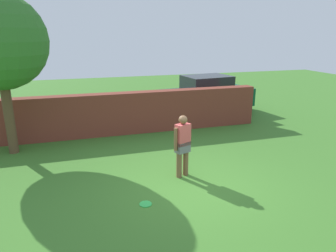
{
  "coord_description": "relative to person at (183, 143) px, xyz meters",
  "views": [
    {
      "loc": [
        -2.53,
        -6.4,
        3.57
      ],
      "look_at": [
        0.01,
        1.84,
        1.0
      ],
      "focal_mm": 33.61,
      "sensor_mm": 36.0,
      "label": 1
    }
  ],
  "objects": [
    {
      "name": "frisbee_green",
      "position": [
        -1.23,
        -1.1,
        -0.89
      ],
      "size": [
        0.27,
        0.27,
        0.02
      ],
      "primitive_type": "cylinder",
      "color": "green",
      "rests_on": "ground"
    },
    {
      "name": "person",
      "position": [
        0.0,
        0.0,
        0.0
      ],
      "size": [
        0.51,
        0.33,
        1.62
      ],
      "rotation": [
        0.0,
        0.0,
        0.36
      ],
      "color": "brown",
      "rests_on": "ground"
    },
    {
      "name": "car",
      "position": [
        3.25,
        5.9,
        -0.04
      ],
      "size": [
        4.4,
        2.37,
        1.72
      ],
      "rotation": [
        0.0,
        0.0,
        3.28
      ],
      "color": "#0C4C2D",
      "rests_on": "ground"
    },
    {
      "name": "brick_wall",
      "position": [
        -1.52,
        4.03,
        -0.14
      ],
      "size": [
        11.7,
        0.5,
        1.51
      ],
      "primitive_type": "cube",
      "color": "brown",
      "rests_on": "ground"
    },
    {
      "name": "ground_plane",
      "position": [
        -0.02,
        -0.61,
        -0.9
      ],
      "size": [
        40.0,
        40.0,
        0.0
      ],
      "primitive_type": "plane",
      "color": "#3D7528"
    }
  ]
}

